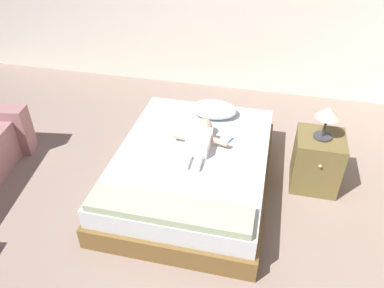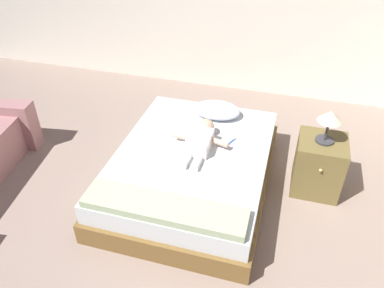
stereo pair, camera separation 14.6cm
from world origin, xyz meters
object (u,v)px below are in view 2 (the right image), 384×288
object	(u,v)px
bed	(192,169)
baby	(201,139)
pillow	(217,110)
toothbrush	(232,141)
nightstand	(318,165)
lamp	(330,119)

from	to	relation	value
bed	baby	distance (m)	0.32
pillow	toothbrush	size ratio (longest dim) A/B	3.90
pillow	nightstand	xyz separation A→B (m)	(1.11, -0.42, -0.19)
pillow	nightstand	distance (m)	1.20
nightstand	lamp	xyz separation A→B (m)	(0.00, 0.00, 0.52)
toothbrush	lamp	size ratio (longest dim) A/B	0.41
pillow	toothbrush	world-z (taller)	pillow
pillow	lamp	distance (m)	1.23
lamp	toothbrush	bearing A→B (deg)	-178.13
toothbrush	bed	bearing A→B (deg)	-140.28
pillow	lamp	xyz separation A→B (m)	(1.11, -0.42, 0.33)
pillow	baby	distance (m)	0.58
pillow	lamp	bearing A→B (deg)	-20.82
bed	lamp	xyz separation A→B (m)	(1.18, 0.30, 0.61)
lamp	pillow	bearing A→B (deg)	159.18
pillow	baby	xyz separation A→B (m)	(-0.03, -0.58, 0.00)
lamp	bed	bearing A→B (deg)	-165.70
bed	lamp	world-z (taller)	lamp
pillow	baby	world-z (taller)	baby
bed	nightstand	size ratio (longest dim) A/B	3.51
pillow	nightstand	size ratio (longest dim) A/B	0.90
nightstand	baby	bearing A→B (deg)	-171.92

